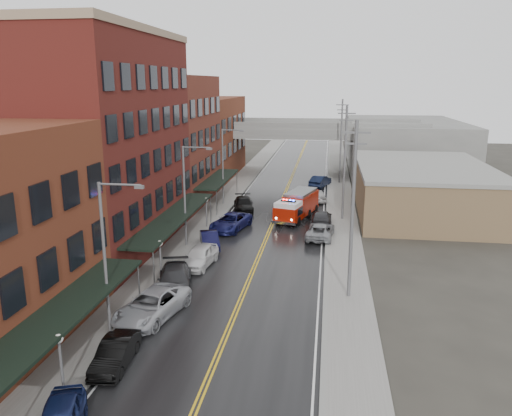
{
  "coord_description": "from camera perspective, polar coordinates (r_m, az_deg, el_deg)",
  "views": [
    {
      "loc": [
        5.52,
        -17.07,
        14.27
      ],
      "look_at": [
        -0.94,
        27.05,
        3.0
      ],
      "focal_mm": 35.0,
      "sensor_mm": 36.0,
      "label": 1
    }
  ],
  "objects": [
    {
      "name": "utility_pole_2",
      "position": [
        72.53,
        9.69,
        7.68
      ],
      "size": [
        1.8,
        0.24,
        12.0
      ],
      "color": "#59595B",
      "rests_on": "ground"
    },
    {
      "name": "utility_pole_1",
      "position": [
        52.7,
        10.1,
        5.27
      ],
      "size": [
        1.8,
        0.24,
        12.0
      ],
      "color": "#59595B",
      "rests_on": "ground"
    },
    {
      "name": "parked_car_left_6",
      "position": [
        49.53,
        -2.91,
        -1.61
      ],
      "size": [
        3.94,
        6.26,
        1.61
      ],
      "primitive_type": "imported",
      "rotation": [
        0.0,
        0.0,
        -0.23
      ],
      "color": "#15174E",
      "rests_on": "ground"
    },
    {
      "name": "right_far_block",
      "position": [
        88.55,
        16.49,
        6.95
      ],
      "size": [
        18.0,
        30.0,
        8.0
      ],
      "primitive_type": "cube",
      "color": "slate",
      "rests_on": "ground"
    },
    {
      "name": "parked_car_right_2",
      "position": [
        61.79,
        7.02,
        1.44
      ],
      "size": [
        2.57,
        4.65,
        1.5
      ],
      "primitive_type": "imported",
      "rotation": [
        0.0,
        0.0,
        3.33
      ],
      "color": "#B5B5B5",
      "rests_on": "ground"
    },
    {
      "name": "globe_lamp_2",
      "position": [
        50.0,
        -5.71,
        0.28
      ],
      "size": [
        0.44,
        0.44,
        3.12
      ],
      "color": "#59595B",
      "rests_on": "ground"
    },
    {
      "name": "fire_truck",
      "position": [
        53.5,
        4.68,
        0.36
      ],
      "size": [
        4.7,
        8.13,
        2.83
      ],
      "rotation": [
        0.0,
        0.0,
        -0.28
      ],
      "color": "#961606",
      "rests_on": "ground"
    },
    {
      "name": "parked_car_left_1",
      "position": [
        27.72,
        -15.78,
        -15.7
      ],
      "size": [
        1.76,
        4.34,
        1.4
      ],
      "primitive_type": "imported",
      "rotation": [
        0.0,
        0.0,
        0.07
      ],
      "color": "black",
      "rests_on": "ground"
    },
    {
      "name": "street_lamp_1",
      "position": [
        43.76,
        -7.88,
        2.07
      ],
      "size": [
        2.64,
        0.22,
        9.0
      ],
      "color": "#59595B",
      "rests_on": "ground"
    },
    {
      "name": "parked_car_left_5",
      "position": [
        44.47,
        -5.33,
        -3.64
      ],
      "size": [
        2.79,
        4.5,
        1.4
      ],
      "primitive_type": "imported",
      "rotation": [
        0.0,
        0.0,
        0.33
      ],
      "color": "black",
      "rests_on": "ground"
    },
    {
      "name": "street_lamp_0",
      "position": [
        29.26,
        -16.55,
        -4.51
      ],
      "size": [
        2.64,
        0.22,
        9.0
      ],
      "color": "#59595B",
      "rests_on": "ground"
    },
    {
      "name": "brick_building_far",
      "position": [
        77.83,
        -5.77,
        8.01
      ],
      "size": [
        9.0,
        20.0,
        12.0
      ],
      "primitive_type": "cube",
      "color": "brown",
      "rests_on": "ground"
    },
    {
      "name": "tan_building",
      "position": [
        59.2,
        18.36,
        1.99
      ],
      "size": [
        14.0,
        22.0,
        5.0
      ],
      "primitive_type": "cube",
      "color": "brown",
      "rests_on": "ground"
    },
    {
      "name": "sidewalk_left",
      "position": [
        50.8,
        -6.64,
        -2.14
      ],
      "size": [
        3.0,
        160.0,
        0.15
      ],
      "primitive_type": "cube",
      "color": "slate",
      "rests_on": "ground"
    },
    {
      "name": "parked_car_right_1",
      "position": [
        51.47,
        7.46,
        -1.15
      ],
      "size": [
        2.14,
        5.24,
        1.52
      ],
      "primitive_type": "imported",
      "rotation": [
        0.0,
        0.0,
        3.14
      ],
      "color": "#2B2B2E",
      "rests_on": "ground"
    },
    {
      "name": "sidewalk_right",
      "position": [
        49.19,
        10.05,
        -2.81
      ],
      "size": [
        3.0,
        160.0,
        0.15
      ],
      "primitive_type": "cube",
      "color": "slate",
      "rests_on": "ground"
    },
    {
      "name": "street_lamp_2",
      "position": [
        59.03,
        -3.59,
        5.3
      ],
      "size": [
        2.64,
        0.22,
        9.0
      ],
      "color": "#59595B",
      "rests_on": "ground"
    },
    {
      "name": "brick_building_c",
      "position": [
        60.94,
        -9.8,
        7.6
      ],
      "size": [
        9.0,
        15.0,
        15.0
      ],
      "primitive_type": "cube",
      "color": "maroon",
      "rests_on": "ground"
    },
    {
      "name": "curb_right",
      "position": [
        49.16,
        8.13,
        -2.74
      ],
      "size": [
        0.3,
        160.0,
        0.15
      ],
      "primitive_type": "cube",
      "color": "gray",
      "rests_on": "ground"
    },
    {
      "name": "parked_car_left_3",
      "position": [
        35.8,
        -9.29,
        -8.09
      ],
      "size": [
        3.65,
        5.99,
        1.62
      ],
      "primitive_type": "imported",
      "rotation": [
        0.0,
        0.0,
        0.26
      ],
      "color": "#2A2A2D",
      "rests_on": "ground"
    },
    {
      "name": "utility_pole_0",
      "position": [
        33.08,
        10.99,
        -0.01
      ],
      "size": [
        1.8,
        0.24,
        12.0
      ],
      "color": "#59595B",
      "rests_on": "ground"
    },
    {
      "name": "awning_0",
      "position": [
        27.21,
        -21.6,
        -11.37
      ],
      "size": [
        2.6,
        16.0,
        3.09
      ],
      "color": "black",
      "rests_on": "ground"
    },
    {
      "name": "curb_left",
      "position": [
        50.41,
        -4.82,
        -2.22
      ],
      "size": [
        0.3,
        160.0,
        0.15
      ],
      "primitive_type": "cube",
      "color": "gray",
      "rests_on": "ground"
    },
    {
      "name": "brick_building_b",
      "position": [
        44.58,
        -16.83,
        6.8
      ],
      "size": [
        9.0,
        20.0,
        18.0
      ],
      "primitive_type": "cube",
      "color": "#4D1614",
      "rests_on": "ground"
    },
    {
      "name": "globe_lamp_1",
      "position": [
        37.13,
        -10.91,
        -4.87
      ],
      "size": [
        0.44,
        0.44,
        3.12
      ],
      "color": "#59595B",
      "rests_on": "ground"
    },
    {
      "name": "road",
      "position": [
        49.49,
        1.57,
        -2.57
      ],
      "size": [
        11.0,
        160.0,
        0.02
      ],
      "primitive_type": "cube",
      "color": "black",
      "rests_on": "ground"
    },
    {
      "name": "parked_car_right_3",
      "position": [
        70.57,
        7.35,
        3.07
      ],
      "size": [
        3.17,
        5.17,
        1.61
      ],
      "primitive_type": "imported",
      "rotation": [
        0.0,
        0.0,
        2.82
      ],
      "color": "black",
      "rests_on": "ground"
    },
    {
      "name": "parked_car_right_0",
      "position": [
        47.25,
        7.35,
        -2.6
      ],
      "size": [
        2.82,
        5.36,
        1.44
      ],
      "primitive_type": "imported",
      "rotation": [
        0.0,
        0.0,
        3.06
      ],
      "color": "gray",
      "rests_on": "ground"
    },
    {
      "name": "parked_car_left_7",
      "position": [
        56.8,
        -1.43,
        0.43
      ],
      "size": [
        3.19,
        5.61,
        1.53
      ],
      "primitive_type": "imported",
      "rotation": [
        0.0,
        0.0,
        0.21
      ],
      "color": "black",
      "rests_on": "ground"
    },
    {
      "name": "overpass",
      "position": [
        79.69,
        4.35,
        8.18
      ],
      "size": [
        40.0,
        10.0,
        7.5
      ],
      "color": "slate",
      "rests_on": "ground"
    },
    {
      "name": "parked_car_left_2",
      "position": [
        32.16,
        -11.8,
        -10.82
      ],
      "size": [
        4.01,
        6.47,
        1.67
      ],
      "primitive_type": "imported",
      "rotation": [
        0.0,
        0.0,
        -0.22
      ],
      "color": "#A4A6AC",
      "rests_on": "ground"
    },
    {
      "name": "globe_lamp_0",
      "position": [
        25.47,
        -21.53,
        -14.89
      ],
      "size": [
        0.44,
        0.44,
        3.12
      ],
      "color": "#59595B",
      "rests_on": "ground"
    },
    {
      "name": "parked_car_left_4",
      "position": [
        40.1,
        -6.46,
        -5.5
      ],
      "size": [
        2.47,
        5.03,
        1.65
      ],
      "primitive_type": "imported",
      "rotation": [
        0.0,
        0.0,
        -0.11
      ],
      "color": "silver",
      "rests_on": "ground"
    },
    {
      "name": "awning_1",
      "position": [
        43.61,
        -9.33,
        -1.0
      ],
      "size": [
        2.6,
        18.0,
        3.09
      ],
      "color": "black",
      "rests_on": "ground"
    },
    {
      "name": "awning_2",
      "position": [
        60.09,
        -4.34,
        3.32
      ],
      "size": [
        2.6,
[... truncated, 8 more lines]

